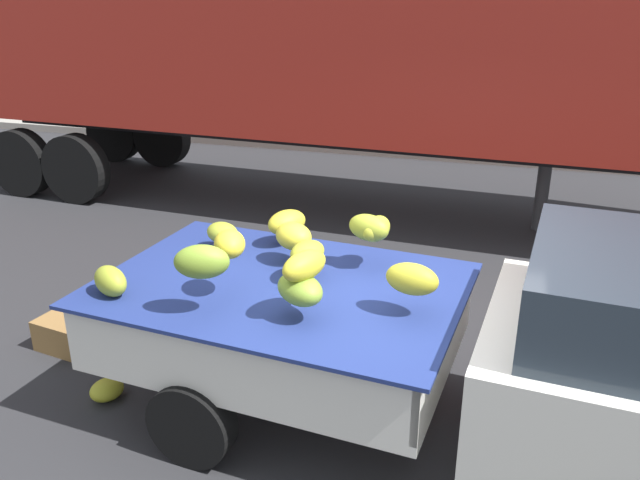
# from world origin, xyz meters

# --- Properties ---
(ground) EXTENTS (220.00, 220.00, 0.00)m
(ground) POSITION_xyz_m (0.00, 0.00, 0.00)
(ground) COLOR #28282B
(curb_strip) EXTENTS (80.00, 0.80, 0.16)m
(curb_strip) POSITION_xyz_m (0.00, 8.79, 0.08)
(curb_strip) COLOR gray
(curb_strip) RESTS_ON ground
(pickup_truck) EXTENTS (4.91, 2.24, 1.70)m
(pickup_truck) POSITION_xyz_m (1.18, -0.07, 0.89)
(pickup_truck) COLOR silver
(pickup_truck) RESTS_ON ground
(semi_trailer) EXTENTS (12.11, 3.14, 3.95)m
(semi_trailer) POSITION_xyz_m (-2.05, 5.14, 2.54)
(semi_trailer) COLOR maroon
(semi_trailer) RESTS_ON ground
(fallen_banana_bunch_near_tailgate) EXTENTS (0.33, 0.35, 0.17)m
(fallen_banana_bunch_near_tailgate) POSITION_xyz_m (-2.11, -0.29, 0.08)
(fallen_banana_bunch_near_tailgate) COLOR #A9A728
(fallen_banana_bunch_near_tailgate) RESTS_ON ground
(produce_crate) EXTENTS (0.57, 0.43, 0.30)m
(produce_crate) POSITION_xyz_m (-2.94, 0.29, 0.15)
(produce_crate) COLOR olive
(produce_crate) RESTS_ON ground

